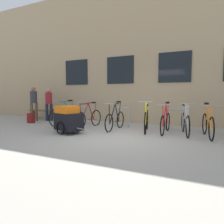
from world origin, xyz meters
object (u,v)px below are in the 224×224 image
(bicycle_teal, at_px, (65,116))
(bicycle_black, at_px, (115,120))
(person_browsing, at_px, (34,101))
(bicycle_red, at_px, (165,122))
(bicycle_yellow, at_px, (146,120))
(bike_trailer, at_px, (68,119))
(backpack, at_px, (31,118))
(bicycle_maroon, at_px, (89,118))
(person_by_bench, at_px, (49,102))
(bicycle_orange, at_px, (208,124))
(bicycle_silver, at_px, (185,122))
(wooden_bench, at_px, (43,112))

(bicycle_teal, bearing_deg, bicycle_black, -2.54)
(bicycle_teal, bearing_deg, person_browsing, 169.40)
(bicycle_red, xyz_separation_m, person_browsing, (-6.32, 0.33, 0.58))
(bicycle_teal, bearing_deg, bicycle_yellow, 0.70)
(bicycle_black, relative_size, bike_trailer, 1.13)
(bicycle_red, bearing_deg, backpack, -177.58)
(bicycle_red, distance_m, bicycle_maroon, 2.96)
(bicycle_maroon, distance_m, person_by_bench, 2.90)
(bicycle_teal, xyz_separation_m, bicycle_yellow, (3.47, 0.04, -0.00))
(bicycle_orange, relative_size, bike_trailer, 1.15)
(bicycle_red, height_order, person_browsing, person_browsing)
(bicycle_maroon, relative_size, backpack, 3.87)
(bicycle_yellow, height_order, bicycle_silver, bicycle_yellow)
(bicycle_red, height_order, bicycle_silver, bicycle_red)
(bicycle_teal, distance_m, person_by_bench, 1.82)
(bicycle_black, xyz_separation_m, backpack, (-4.14, -0.06, -0.15))
(bicycle_silver, bearing_deg, bicycle_yellow, -177.94)
(bicycle_orange, bearing_deg, bicycle_black, -179.25)
(bicycle_maroon, distance_m, person_browsing, 3.44)
(bicycle_yellow, height_order, bike_trailer, bicycle_yellow)
(bicycle_teal, relative_size, bicycle_orange, 1.00)
(bicycle_maroon, relative_size, wooden_bench, 1.01)
(person_by_bench, relative_size, person_browsing, 0.96)
(bicycle_black, bearing_deg, bicycle_silver, 4.58)
(person_by_bench, bearing_deg, bicycle_yellow, -8.10)
(bicycle_orange, xyz_separation_m, bicycle_silver, (-0.66, 0.15, -0.00))
(bicycle_silver, bearing_deg, bike_trailer, -157.76)
(bicycle_black, bearing_deg, bicycle_maroon, 176.74)
(bicycle_silver, height_order, backpack, bicycle_silver)
(bicycle_red, bearing_deg, bike_trailer, -153.69)
(backpack, bearing_deg, bicycle_black, 0.53)
(person_browsing, distance_m, backpack, 1.02)
(bicycle_teal, xyz_separation_m, bicycle_red, (4.13, 0.08, -0.03))
(bicycle_teal, distance_m, wooden_bench, 2.75)
(bicycle_black, relative_size, wooden_bench, 0.99)
(bicycle_orange, relative_size, bicycle_red, 1.02)
(bicycle_maroon, xyz_separation_m, person_by_bench, (-2.73, 0.80, 0.54))
(bicycle_teal, xyz_separation_m, bicycle_silver, (4.76, 0.09, -0.02))
(bicycle_black, height_order, person_browsing, person_browsing)
(bicycle_yellow, xyz_separation_m, bike_trailer, (-2.27, -1.41, 0.07))
(bicycle_silver, bearing_deg, bicycle_maroon, -177.99)
(bicycle_yellow, bearing_deg, bicycle_silver, 2.06)
(bicycle_orange, bearing_deg, bicycle_silver, 167.08)
(bicycle_red, distance_m, backpack, 5.93)
(bicycle_maroon, distance_m, wooden_bench, 3.84)
(bicycle_black, bearing_deg, person_browsing, 173.53)
(bicycle_black, xyz_separation_m, bicycle_red, (1.78, 0.19, 0.00))
(bicycle_red, bearing_deg, bicycle_maroon, -177.70)
(bicycle_orange, xyz_separation_m, bicycle_maroon, (-4.25, 0.03, -0.01))
(person_by_bench, bearing_deg, person_browsing, -150.61)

